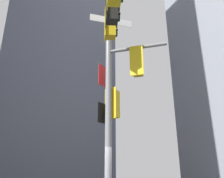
% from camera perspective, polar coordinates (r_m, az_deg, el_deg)
% --- Properties ---
extents(building_mid_block, '(13.11, 13.11, 32.54)m').
position_cam_1_polar(building_mid_block, '(34.75, -13.66, 5.60)').
color(building_mid_block, slate).
rests_on(building_mid_block, ground).
extents(signal_pole_assembly, '(2.90, 3.37, 8.61)m').
position_cam_1_polar(signal_pole_assembly, '(8.14, 0.54, 6.08)').
color(signal_pole_assembly, gray).
rests_on(signal_pole_assembly, ground).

